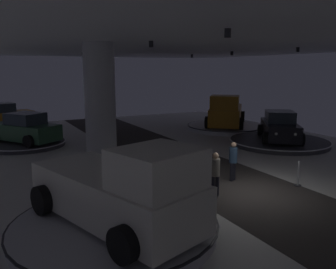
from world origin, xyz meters
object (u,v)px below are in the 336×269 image
(display_car_mid_right, at_px, (280,127))
(display_car_deep_left, at_px, (2,116))
(display_platform_far_left, at_px, (25,144))
(display_platform_mid_right, at_px, (279,142))
(pickup_truck_near_left, at_px, (121,191))
(visitor_walking_far, at_px, (233,159))
(display_platform_far_right, at_px, (226,127))
(pickup_truck_far_right, at_px, (226,113))
(display_platform_deep_left, at_px, (3,128))
(visitor_walking_near, at_px, (215,172))
(display_platform_near_left, at_px, (115,226))
(column_left, at_px, (100,111))
(display_car_far_left, at_px, (25,129))

(display_car_mid_right, xyz_separation_m, display_car_deep_left, (-14.35, 13.16, -0.00))
(display_car_mid_right, xyz_separation_m, display_platform_far_left, (-13.50, 6.51, -0.90))
(display_platform_mid_right, relative_size, display_car_deep_left, 1.30)
(pickup_truck_near_left, distance_m, visitor_walking_far, 6.23)
(display_platform_far_right, xyz_separation_m, pickup_truck_far_right, (-0.21, -0.24, 1.09))
(display_platform_far_left, relative_size, visitor_walking_far, 2.86)
(visitor_walking_far, bearing_deg, display_platform_deep_left, 113.28)
(display_platform_far_left, distance_m, visitor_walking_near, 13.01)
(display_platform_mid_right, height_order, display_platform_far_left, display_platform_mid_right)
(display_platform_deep_left, distance_m, display_car_deep_left, 0.89)
(display_platform_near_left, relative_size, visitor_walking_far, 3.57)
(display_platform_deep_left, height_order, display_platform_far_left, display_platform_deep_left)
(display_platform_near_left, xyz_separation_m, display_platform_far_left, (-0.93, 13.08, -0.05))
(visitor_walking_near, bearing_deg, display_platform_far_left, 112.78)
(display_car_deep_left, bearing_deg, pickup_truck_near_left, -84.63)
(pickup_truck_far_right, bearing_deg, visitor_walking_far, -125.33)
(pickup_truck_near_left, bearing_deg, column_left, 77.90)
(display_car_mid_right, relative_size, display_platform_near_left, 0.78)
(display_platform_far_right, bearing_deg, display_platform_near_left, -136.42)
(display_platform_far_right, xyz_separation_m, display_platform_far_left, (-13.87, 0.77, -0.04))
(display_car_mid_right, distance_m, pickup_truck_far_right, 5.51)
(display_platform_far_left, height_order, display_car_far_left, display_car_far_left)
(display_platform_deep_left, height_order, display_car_deep_left, display_car_deep_left)
(visitor_walking_near, distance_m, visitor_walking_far, 2.03)
(column_left, bearing_deg, display_platform_deep_left, 101.96)
(display_car_deep_left, bearing_deg, display_car_far_left, -82.58)
(display_platform_mid_right, bearing_deg, display_platform_far_right, 86.17)
(display_platform_deep_left, height_order, pickup_truck_far_right, pickup_truck_far_right)
(column_left, distance_m, display_platform_mid_right, 11.61)
(display_platform_mid_right, bearing_deg, display_car_mid_right, 53.57)
(display_platform_near_left, distance_m, display_platform_far_left, 13.11)
(pickup_truck_near_left, bearing_deg, display_platform_far_left, 94.40)
(pickup_truck_near_left, bearing_deg, display_car_mid_right, 28.85)
(display_car_far_left, relative_size, visitor_walking_near, 2.82)
(display_car_far_left, xyz_separation_m, visitor_walking_near, (5.01, -11.95, -0.12))
(display_platform_deep_left, height_order, display_car_far_left, display_car_far_left)
(display_platform_mid_right, distance_m, visitor_walking_far, 8.06)
(visitor_walking_far, bearing_deg, pickup_truck_near_left, -155.75)
(display_platform_mid_right, relative_size, pickup_truck_near_left, 1.03)
(pickup_truck_far_right, xyz_separation_m, display_car_far_left, (-13.64, 0.98, -0.26))
(display_platform_far_right, bearing_deg, display_platform_far_left, 176.84)
(display_platform_near_left, bearing_deg, display_platform_far_right, 43.58)
(display_platform_mid_right, relative_size, visitor_walking_far, 3.68)
(display_platform_near_left, bearing_deg, column_left, 76.23)
(display_platform_mid_right, xyz_separation_m, display_car_mid_right, (0.02, 0.02, 0.89))
(display_platform_near_left, height_order, visitor_walking_far, visitor_walking_far)
(pickup_truck_near_left, distance_m, display_platform_far_left, 13.47)
(display_car_deep_left, distance_m, display_car_far_left, 6.73)
(display_platform_deep_left, distance_m, visitor_walking_near, 19.54)
(pickup_truck_far_right, height_order, visitor_walking_far, pickup_truck_far_right)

